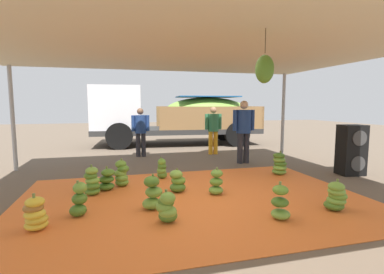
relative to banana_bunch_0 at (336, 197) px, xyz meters
name	(u,v)px	position (x,y,z in m)	size (l,w,h in m)	color
ground_plane	(166,165)	(-2.00, 4.09, -0.23)	(40.00, 40.00, 0.00)	brown
tarp_orange	(195,199)	(-2.00, 1.09, -0.22)	(6.04, 4.12, 0.01)	orange
tent_canopy	(197,46)	(-2.00, 0.99, 2.38)	(8.00, 7.00, 2.69)	#9EA0A5
banana_bunch_0	(336,197)	(0.00, 0.00, 0.00)	(0.45, 0.42, 0.51)	#477523
banana_bunch_1	(79,200)	(-3.87, 0.80, 0.02)	(0.32, 0.33, 0.54)	#477523
banana_bunch_2	(162,169)	(-2.35, 2.63, 0.00)	(0.29, 0.29, 0.49)	#518428
banana_bunch_3	(167,208)	(-2.65, 0.23, -0.01)	(0.39, 0.38, 0.47)	#477523
banana_bunch_4	(35,215)	(-4.37, 0.42, -0.01)	(0.38, 0.38, 0.50)	gold
banana_bunch_5	(280,204)	(-1.04, -0.08, 0.01)	(0.33, 0.33, 0.55)	#75A83D
banana_bunch_6	(107,180)	(-3.52, 2.04, -0.02)	(0.44, 0.44, 0.47)	#477523
banana_bunch_7	(92,182)	(-3.77, 1.81, 0.03)	(0.39, 0.40, 0.57)	#518428
banana_bunch_8	(280,164)	(0.42, 2.29, 0.03)	(0.47, 0.47, 0.57)	#6B9E38
banana_bunch_9	(122,174)	(-3.23, 2.23, 0.03)	(0.35, 0.35, 0.58)	#60932D
banana_bunch_10	(152,194)	(-2.78, 0.80, 0.03)	(0.42, 0.41, 0.56)	#6B9E38
banana_bunch_11	(177,182)	(-2.20, 1.59, -0.02)	(0.40, 0.40, 0.45)	#477523
banana_bunch_12	(216,183)	(-1.54, 1.26, 0.00)	(0.37, 0.37, 0.51)	#6B9E38
cargo_truck_main	(173,115)	(-1.00, 8.14, 1.03)	(6.93, 2.83, 2.40)	#2D2D2D
worker_0	(141,128)	(-2.57, 5.60, 0.68)	(0.57, 0.35, 1.56)	#26262D
worker_1	(244,127)	(0.17, 3.79, 0.81)	(0.65, 0.40, 1.78)	#26262D
worker_2	(213,127)	(-0.17, 5.43, 0.70)	(0.58, 0.36, 1.59)	orange
speaker_stack	(351,150)	(2.08, 1.89, 0.37)	(0.60, 0.50, 1.19)	black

